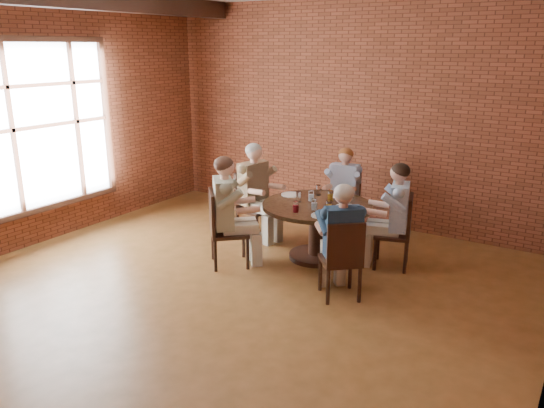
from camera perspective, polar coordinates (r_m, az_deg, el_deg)
The scene contains 28 objects.
floor at distance 5.95m, azimuth -6.51°, elevation -10.52°, with size 7.00×7.00×0.00m, color brown.
wall_back at distance 8.35m, azimuth 8.54°, elevation 9.58°, with size 7.00×7.00×0.00m, color brown.
wall_left at distance 7.85m, azimuth -25.92°, elevation 7.66°, with size 7.00×7.00×0.00m, color brown.
window at distance 8.01m, azimuth -23.19°, elevation 7.77°, with size 0.10×2.16×2.36m.
dining_table at distance 6.92m, azimuth 4.83°, elevation -1.73°, with size 1.42×1.42×0.75m.
chair_a at distance 6.81m, azimuth 13.59°, elevation -2.62°, with size 0.53×0.53×0.94m.
diner_a at distance 6.76m, azimuth 12.95°, elevation -1.28°, with size 0.53×0.66×1.34m, color #385F93, non-canonical shape.
chair_b at distance 7.95m, azimuth 7.84°, elevation 0.40°, with size 0.45×0.45×0.91m.
diner_b at distance 7.84m, azimuth 7.70°, elevation 1.29°, with size 0.50×0.62×1.29m, color #9DACC8, non-canonical shape.
chair_c at distance 7.71m, azimuth -2.17°, elevation 0.21°, with size 0.53×0.53×0.97m.
diner_c at distance 7.60m, azimuth -1.70°, elevation 1.31°, with size 0.56×0.69×1.39m, color brown, non-canonical shape.
chair_d at distance 6.71m, azimuth -5.44°, elevation -2.35°, with size 0.65×0.65×0.98m.
diner_d at distance 6.66m, azimuth -4.66°, elevation -0.85°, with size 0.57×0.71×1.41m, color gray, non-canonical shape.
chair_e at distance 5.83m, azimuth 7.59°, elevation -5.70°, with size 0.58×0.58×0.92m.
diner_e at distance 5.85m, azimuth 7.43°, elevation -4.03°, with size 0.51×0.63×1.31m, color #1B324D, non-canonical shape.
plate_a at distance 6.73m, azimuth 7.91°, elevation -0.31°, with size 0.26×0.26×0.01m, color white.
plate_b at distance 7.21m, azimuth 7.46°, elevation 0.85°, with size 0.26×0.26×0.01m, color white.
plate_c at distance 7.23m, azimuth 2.02°, elevation 1.03°, with size 0.26×0.26×0.01m, color white.
plate_d at distance 6.36m, azimuth 5.39°, elevation -1.23°, with size 0.26×0.26×0.01m, color white.
glass_a at distance 6.69m, azimuth 7.55°, elevation 0.15°, with size 0.07×0.07×0.14m, color white.
glass_b at distance 6.99m, azimuth 6.30°, elevation 0.92°, with size 0.07×0.07×0.14m, color white.
glass_c at distance 7.24m, azimuth 5.01°, elevation 1.51°, with size 0.07×0.07×0.14m, color white.
glass_d at distance 6.96m, azimuth 4.25°, elevation 0.91°, with size 0.07×0.07×0.14m, color white.
glass_e at distance 6.90m, azimuth 2.87°, elevation 0.80°, with size 0.07×0.07×0.14m, color white.
glass_f at distance 6.47m, azimuth 2.57°, elevation -0.28°, with size 0.07×0.07×0.14m, color white.
glass_g at distance 6.58m, azimuth 4.58°, elevation -0.03°, with size 0.07×0.07×0.14m, color white.
glass_h at distance 6.54m, azimuth 6.13°, elevation -0.19°, with size 0.07×0.07×0.14m, color white.
smartphone at distance 6.44m, azimuth 6.55°, elevation -1.09°, with size 0.06×0.12×0.01m, color black.
Camera 1 is at (3.39, -4.07, 2.71)m, focal length 35.00 mm.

